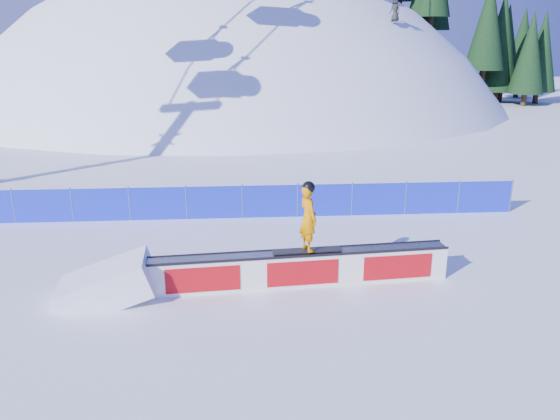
{
  "coord_description": "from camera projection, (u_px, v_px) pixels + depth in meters",
  "views": [
    {
      "loc": [
        1.0,
        -14.37,
        6.18
      ],
      "look_at": [
        2.08,
        0.6,
        1.49
      ],
      "focal_mm": 35.0,
      "sensor_mm": 36.0,
      "label": 1
    }
  ],
  "objects": [
    {
      "name": "snow_ramp",
      "position": [
        109.0,
        298.0,
        13.67
      ],
      "size": [
        2.52,
        1.7,
        1.5
      ],
      "primitive_type": null,
      "rotation": [
        0.0,
        -0.31,
        0.08
      ],
      "color": "white",
      "rests_on": "ground"
    },
    {
      "name": "snow_hill",
      "position": [
        235.0,
        267.0,
        60.81
      ],
      "size": [
        64.0,
        64.0,
        64.0
      ],
      "color": "white",
      "rests_on": "ground"
    },
    {
      "name": "ground",
      "position": [
        208.0,
        268.0,
        15.46
      ],
      "size": [
        160.0,
        160.0,
        0.0
      ],
      "primitive_type": "plane",
      "color": "white",
      "rests_on": "ground"
    },
    {
      "name": "safety_fence",
      "position": [
        214.0,
        202.0,
        19.56
      ],
      "size": [
        22.05,
        0.05,
        1.3
      ],
      "color": "#1426D4",
      "rests_on": "ground"
    },
    {
      "name": "rail_box",
      "position": [
        301.0,
        268.0,
        14.26
      ],
      "size": [
        7.88,
        1.2,
        0.94
      ],
      "rotation": [
        0.0,
        0.0,
        0.08
      ],
      "color": "white",
      "rests_on": "ground"
    },
    {
      "name": "treeline",
      "position": [
        482.0,
        1.0,
        52.17
      ],
      "size": [
        27.45,
        13.37,
        22.12
      ],
      "color": "#332214",
      "rests_on": "ground"
    },
    {
      "name": "snowboarder",
      "position": [
        308.0,
        217.0,
        13.87
      ],
      "size": [
        1.81,
        0.74,
        1.87
      ],
      "rotation": [
        0.0,
        0.0,
        1.95
      ],
      "color": "black",
      "rests_on": "rail_box"
    }
  ]
}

